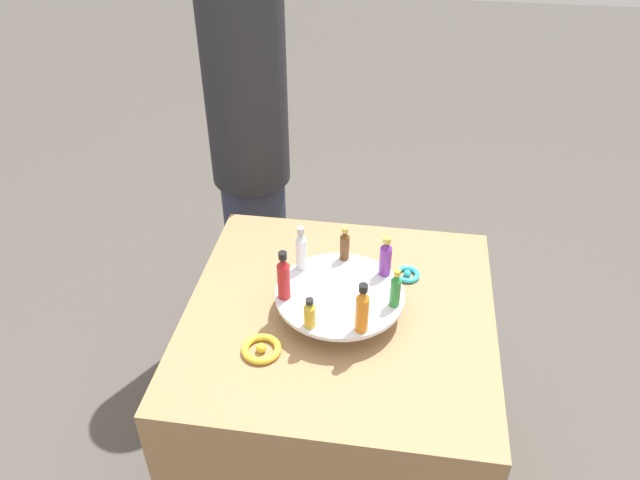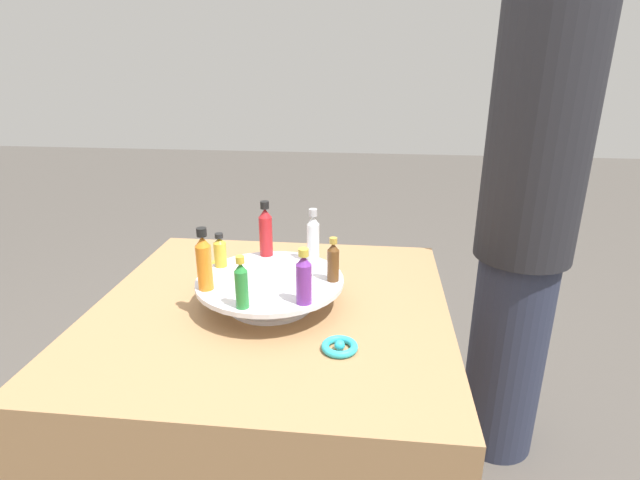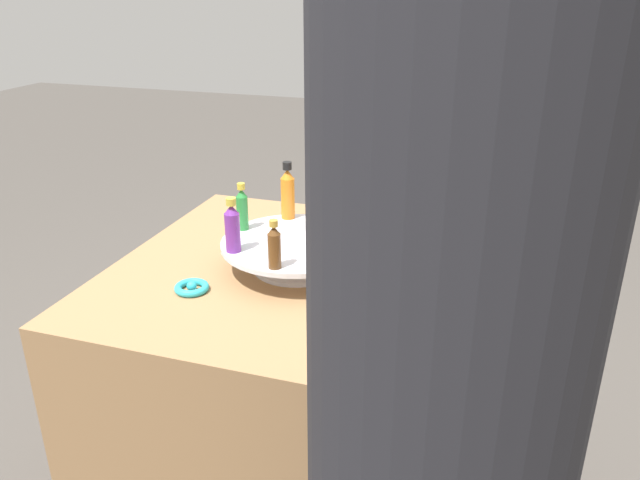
{
  "view_description": "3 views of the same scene",
  "coord_description": "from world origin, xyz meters",
  "px_view_note": "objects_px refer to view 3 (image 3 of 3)",
  "views": [
    {
      "loc": [
        -0.14,
        1.29,
        1.94
      ],
      "look_at": [
        0.07,
        -0.12,
        0.89
      ],
      "focal_mm": 35.0,
      "sensor_mm": 36.0,
      "label": 1
    },
    {
      "loc": [
        -1.08,
        -0.24,
        1.32
      ],
      "look_at": [
        0.07,
        -0.11,
        0.88
      ],
      "focal_mm": 28.0,
      "sensor_mm": 36.0,
      "label": 2
    },
    {
      "loc": [
        0.47,
        -1.27,
        1.38
      ],
      "look_at": [
        0.13,
        -0.21,
        0.91
      ],
      "focal_mm": 35.0,
      "sensor_mm": 36.0,
      "label": 3
    }
  ],
  "objects_px": {
    "bottle_green": "(242,208)",
    "bottle_purple": "(232,227)",
    "bottle_orange": "(288,193)",
    "bottle_gold": "(338,208)",
    "ribbon_bow_gold": "(388,244)",
    "display_stand": "(297,250)",
    "bottle_clear": "(336,235)",
    "bottle_brown": "(274,246)",
    "ribbon_bow_teal": "(192,287)",
    "person_figure": "(436,468)",
    "bottle_red": "(362,214)"
  },
  "relations": [
    {
      "from": "bottle_orange",
      "to": "person_figure",
      "type": "relative_size",
      "value": 0.09
    },
    {
      "from": "bottle_purple",
      "to": "bottle_brown",
      "type": "xyz_separation_m",
      "value": [
        0.12,
        -0.05,
        -0.01
      ]
    },
    {
      "from": "bottle_purple",
      "to": "ribbon_bow_gold",
      "type": "distance_m",
      "value": 0.43
    },
    {
      "from": "ribbon_bow_gold",
      "to": "person_figure",
      "type": "xyz_separation_m",
      "value": [
        0.24,
        -0.89,
        0.13
      ]
    },
    {
      "from": "display_stand",
      "to": "bottle_orange",
      "type": "distance_m",
      "value": 0.18
    },
    {
      "from": "display_stand",
      "to": "bottle_red",
      "type": "distance_m",
      "value": 0.18
    },
    {
      "from": "bottle_clear",
      "to": "bottle_brown",
      "type": "xyz_separation_m",
      "value": [
        -0.12,
        -0.06,
        -0.01
      ]
    },
    {
      "from": "display_stand",
      "to": "bottle_purple",
      "type": "xyz_separation_m",
      "value": [
        -0.12,
        -0.1,
        0.08
      ]
    },
    {
      "from": "bottle_brown",
      "to": "bottle_clear",
      "type": "bearing_deg",
      "value": 27.91
    },
    {
      "from": "bottle_clear",
      "to": "bottle_green",
      "type": "relative_size",
      "value": 1.2
    },
    {
      "from": "bottle_green",
      "to": "bottle_purple",
      "type": "xyz_separation_m",
      "value": [
        0.03,
        -0.13,
        0.0
      ]
    },
    {
      "from": "display_stand",
      "to": "bottle_clear",
      "type": "bearing_deg",
      "value": -36.38
    },
    {
      "from": "bottle_gold",
      "to": "ribbon_bow_gold",
      "type": "bearing_deg",
      "value": 19.52
    },
    {
      "from": "ribbon_bow_teal",
      "to": "bottle_brown",
      "type": "bearing_deg",
      "value": 9.22
    },
    {
      "from": "display_stand",
      "to": "bottle_gold",
      "type": "distance_m",
      "value": 0.17
    },
    {
      "from": "person_figure",
      "to": "ribbon_bow_teal",
      "type": "bearing_deg",
      "value": 18.23
    },
    {
      "from": "bottle_orange",
      "to": "bottle_green",
      "type": "distance_m",
      "value": 0.13
    },
    {
      "from": "bottle_gold",
      "to": "ribbon_bow_gold",
      "type": "xyz_separation_m",
      "value": [
        0.12,
        0.04,
        -0.1
      ]
    },
    {
      "from": "bottle_green",
      "to": "bottle_gold",
      "type": "bearing_deg",
      "value": 27.91
    },
    {
      "from": "ribbon_bow_teal",
      "to": "display_stand",
      "type": "bearing_deg",
      "value": 45.07
    },
    {
      "from": "display_stand",
      "to": "bottle_green",
      "type": "bearing_deg",
      "value": 169.34
    },
    {
      "from": "bottle_green",
      "to": "person_figure",
      "type": "height_order",
      "value": "person_figure"
    },
    {
      "from": "bottle_gold",
      "to": "ribbon_bow_gold",
      "type": "relative_size",
      "value": 0.84
    },
    {
      "from": "bottle_red",
      "to": "ribbon_bow_gold",
      "type": "distance_m",
      "value": 0.2
    },
    {
      "from": "bottle_purple",
      "to": "bottle_brown",
      "type": "distance_m",
      "value": 0.13
    },
    {
      "from": "ribbon_bow_teal",
      "to": "ribbon_bow_gold",
      "type": "bearing_deg",
      "value": 45.07
    },
    {
      "from": "display_stand",
      "to": "ribbon_bow_teal",
      "type": "relative_size",
      "value": 4.65
    },
    {
      "from": "bottle_clear",
      "to": "bottle_purple",
      "type": "distance_m",
      "value": 0.24
    },
    {
      "from": "bottle_green",
      "to": "bottle_brown",
      "type": "height_order",
      "value": "bottle_green"
    },
    {
      "from": "bottle_green",
      "to": "bottle_purple",
      "type": "distance_m",
      "value": 0.13
    },
    {
      "from": "bottle_orange",
      "to": "bottle_purple",
      "type": "relative_size",
      "value": 1.17
    },
    {
      "from": "bottle_orange",
      "to": "bottle_brown",
      "type": "bearing_deg",
      "value": -74.95
    },
    {
      "from": "bottle_orange",
      "to": "bottle_brown",
      "type": "height_order",
      "value": "bottle_orange"
    },
    {
      "from": "bottle_orange",
      "to": "display_stand",
      "type": "bearing_deg",
      "value": -62.09
    },
    {
      "from": "ribbon_bow_gold",
      "to": "bottle_purple",
      "type": "bearing_deg",
      "value": -136.53
    },
    {
      "from": "bottle_brown",
      "to": "ribbon_bow_teal",
      "type": "bearing_deg",
      "value": -170.78
    },
    {
      "from": "ribbon_bow_gold",
      "to": "person_figure",
      "type": "height_order",
      "value": "person_figure"
    },
    {
      "from": "bottle_brown",
      "to": "person_figure",
      "type": "relative_size",
      "value": 0.06
    },
    {
      "from": "bottle_brown",
      "to": "bottle_gold",
      "type": "bearing_deg",
      "value": 79.34
    },
    {
      "from": "bottle_brown",
      "to": "ribbon_bow_teal",
      "type": "relative_size",
      "value": 1.42
    },
    {
      "from": "bottle_green",
      "to": "ribbon_bow_gold",
      "type": "relative_size",
      "value": 1.12
    },
    {
      "from": "bottle_gold",
      "to": "person_figure",
      "type": "xyz_separation_m",
      "value": [
        0.36,
        -0.85,
        0.02
      ]
    },
    {
      "from": "bottle_clear",
      "to": "person_figure",
      "type": "relative_size",
      "value": 0.08
    },
    {
      "from": "ribbon_bow_teal",
      "to": "bottle_green",
      "type": "bearing_deg",
      "value": 81.21
    },
    {
      "from": "bottle_orange",
      "to": "bottle_purple",
      "type": "height_order",
      "value": "bottle_orange"
    },
    {
      "from": "bottle_red",
      "to": "bottle_brown",
      "type": "distance_m",
      "value": 0.24
    },
    {
      "from": "bottle_gold",
      "to": "bottle_orange",
      "type": "distance_m",
      "value": 0.14
    },
    {
      "from": "display_stand",
      "to": "bottle_gold",
      "type": "relative_size",
      "value": 4.04
    },
    {
      "from": "bottle_orange",
      "to": "bottle_brown",
      "type": "relative_size",
      "value": 1.36
    },
    {
      "from": "bottle_gold",
      "to": "bottle_orange",
      "type": "height_order",
      "value": "bottle_orange"
    }
  ]
}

